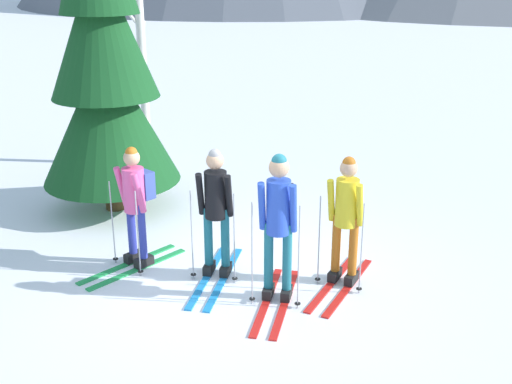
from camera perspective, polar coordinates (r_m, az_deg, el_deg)
ground_plane at (r=8.13m, az=-1.77°, el=-7.82°), size 400.00×400.00×0.00m
skier_in_pink at (r=8.28m, az=-10.79°, el=-0.77°), size 0.74×1.58×1.63m
skier_in_black at (r=7.87m, az=-3.63°, el=-1.52°), size 0.74×1.74×1.68m
skier_in_blue at (r=7.26m, az=2.04°, el=-2.41°), size 0.70×1.65×1.80m
skier_in_yellow at (r=7.74m, az=8.09°, el=-2.21°), size 0.61×1.63×1.65m
pine_tree_near at (r=9.98m, az=-13.53°, el=11.34°), size 2.15×2.15×5.19m
birch_tree_tall at (r=12.28m, az=-10.25°, el=12.58°), size 0.39×1.00×4.41m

